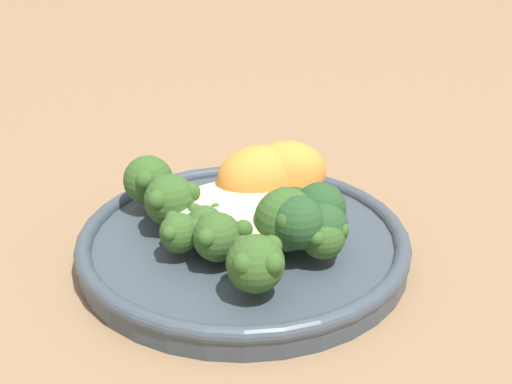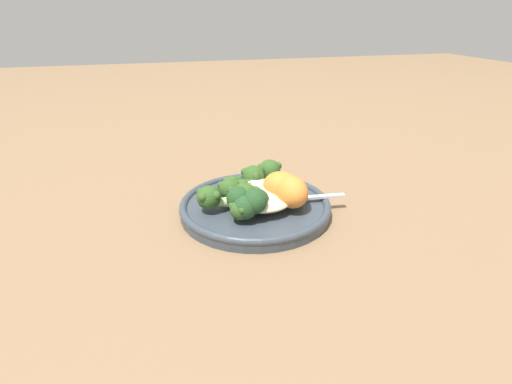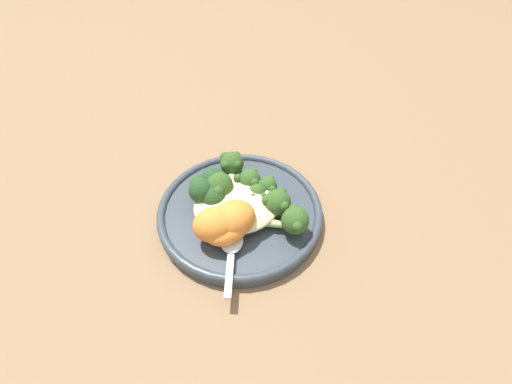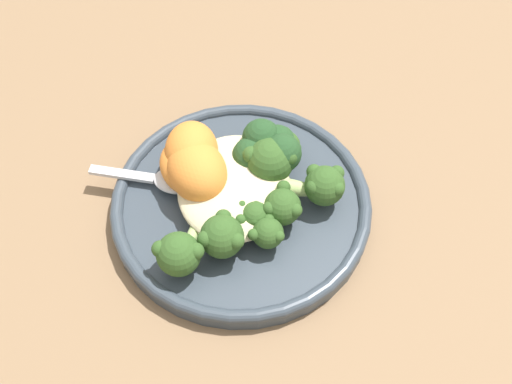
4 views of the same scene
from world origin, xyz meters
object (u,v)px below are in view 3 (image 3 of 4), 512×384
at_px(broccoli_stalk_3, 255,196).
at_px(sweet_potato_chunk_3, 216,225).
at_px(broccoli_stalk_0, 287,220).
at_px(broccoli_stalk_1, 269,205).
at_px(broccoli_stalk_6, 219,190).
at_px(kale_tuft, 210,189).
at_px(broccoli_stalk_4, 247,185).
at_px(sweet_potato_chunk_1, 232,219).
at_px(sweet_potato_chunk_0, 226,227).
at_px(sweet_potato_chunk_2, 232,223).
at_px(plate, 243,212).
at_px(spoon, 232,246).
at_px(broccoli_stalk_7, 207,190).
at_px(broccoli_stalk_5, 231,173).
at_px(broccoli_stalk_2, 246,203).
at_px(quinoa_mound, 236,206).

distance_m(broccoli_stalk_3, sweet_potato_chunk_3, 0.08).
xyz_separation_m(broccoli_stalk_0, broccoli_stalk_1, (-0.02, 0.03, -0.00)).
xyz_separation_m(broccoli_stalk_6, sweet_potato_chunk_3, (-0.01, -0.07, 0.00)).
bearing_deg(kale_tuft, broccoli_stalk_0, -31.87).
relative_size(broccoli_stalk_4, broccoli_stalk_6, 0.92).
height_order(sweet_potato_chunk_1, kale_tuft, sweet_potato_chunk_1).
relative_size(sweet_potato_chunk_0, sweet_potato_chunk_2, 1.21).
relative_size(broccoli_stalk_0, broccoli_stalk_1, 1.06).
distance_m(broccoli_stalk_1, broccoli_stalk_4, 0.05).
relative_size(plate, spoon, 2.28).
distance_m(broccoli_stalk_3, kale_tuft, 0.06).
distance_m(sweet_potato_chunk_1, sweet_potato_chunk_2, 0.00).
distance_m(broccoli_stalk_6, sweet_potato_chunk_0, 0.07).
height_order(broccoli_stalk_1, broccoli_stalk_4, broccoli_stalk_1).
bearing_deg(broccoli_stalk_3, broccoli_stalk_7, 128.81).
bearing_deg(spoon, broccoli_stalk_5, -176.32).
bearing_deg(broccoli_stalk_2, kale_tuft, 118.98).
bearing_deg(broccoli_stalk_0, broccoli_stalk_4, 140.30).
height_order(quinoa_mound, spoon, quinoa_mound).
distance_m(broccoli_stalk_2, kale_tuft, 0.05).
height_order(sweet_potato_chunk_1, spoon, sweet_potato_chunk_1).
distance_m(quinoa_mound, sweet_potato_chunk_1, 0.04).
height_order(broccoli_stalk_6, broccoli_stalk_7, broccoli_stalk_6).
xyz_separation_m(broccoli_stalk_3, sweet_potato_chunk_1, (-0.03, -0.05, 0.01)).
bearing_deg(spoon, quinoa_mound, 177.65).
relative_size(quinoa_mound, broccoli_stalk_1, 1.04).
bearing_deg(quinoa_mound, broccoli_stalk_2, 16.14).
height_order(broccoli_stalk_6, sweet_potato_chunk_2, broccoli_stalk_6).
distance_m(quinoa_mound, sweet_potato_chunk_0, 0.04).
bearing_deg(broccoli_stalk_3, broccoli_stalk_6, 132.01).
xyz_separation_m(plate, sweet_potato_chunk_0, (-0.02, -0.05, 0.03)).
bearing_deg(broccoli_stalk_4, plate, -166.01).
bearing_deg(sweet_potato_chunk_1, broccoli_stalk_5, 88.19).
distance_m(quinoa_mound, spoon, 0.06).
relative_size(broccoli_stalk_1, broccoli_stalk_4, 1.39).
bearing_deg(broccoli_stalk_4, spoon, -165.76).
height_order(sweet_potato_chunk_1, sweet_potato_chunk_2, sweet_potato_chunk_1).
bearing_deg(spoon, plate, 171.17).
xyz_separation_m(broccoli_stalk_6, broccoli_stalk_7, (-0.02, 0.01, -0.01)).
height_order(broccoli_stalk_2, sweet_potato_chunk_1, sweet_potato_chunk_1).
bearing_deg(plate, broccoli_stalk_0, -36.66).
relative_size(broccoli_stalk_4, kale_tuft, 1.29).
height_order(broccoli_stalk_0, broccoli_stalk_6, broccoli_stalk_6).
relative_size(broccoli_stalk_1, broccoli_stalk_6, 1.28).
bearing_deg(sweet_potato_chunk_1, sweet_potato_chunk_0, -137.12).
height_order(plate, broccoli_stalk_6, broccoli_stalk_6).
bearing_deg(broccoli_stalk_3, broccoli_stalk_5, 86.64).
bearing_deg(spoon, sweet_potato_chunk_1, -179.02).
height_order(plate, broccoli_stalk_2, broccoli_stalk_2).
xyz_separation_m(quinoa_mound, kale_tuft, (-0.04, 0.03, 0.01)).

